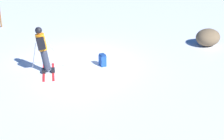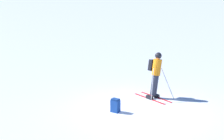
% 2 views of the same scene
% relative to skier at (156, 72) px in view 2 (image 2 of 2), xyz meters
% --- Properties ---
extents(ground_plane, '(300.00, 300.00, 0.00)m').
position_rel_skier_xyz_m(ground_plane, '(-1.48, 0.05, -1.03)').
color(ground_plane, white).
extents(skier, '(1.46, 1.72, 1.86)m').
position_rel_skier_xyz_m(skier, '(0.00, 0.00, 0.00)').
color(skier, red).
rests_on(skier, ground).
extents(spare_backpack, '(0.28, 0.34, 0.50)m').
position_rel_skier_xyz_m(spare_backpack, '(-2.17, 0.87, -0.79)').
color(spare_backpack, '#194293').
rests_on(spare_backpack, ground).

